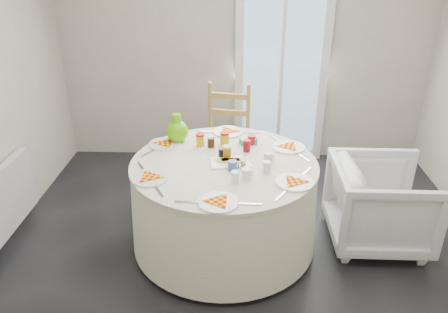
{
  "coord_description": "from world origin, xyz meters",
  "views": [
    {
      "loc": [
        -0.06,
        -2.7,
        2.25
      ],
      "look_at": [
        -0.16,
        0.28,
        0.8
      ],
      "focal_mm": 35.0,
      "sensor_mm": 36.0,
      "label": 1
    }
  ],
  "objects_px": {
    "green_pitcher": "(177,128)",
    "armchair": "(381,200)",
    "table": "(224,204)",
    "radiator": "(2,205)",
    "wooden_chair": "(225,141)"
  },
  "relations": [
    {
      "from": "armchair",
      "to": "green_pitcher",
      "type": "bearing_deg",
      "value": 80.21
    },
    {
      "from": "radiator",
      "to": "wooden_chair",
      "type": "distance_m",
      "value": 2.08
    },
    {
      "from": "wooden_chair",
      "to": "armchair",
      "type": "bearing_deg",
      "value": -26.91
    },
    {
      "from": "table",
      "to": "wooden_chair",
      "type": "distance_m",
      "value": 1.04
    },
    {
      "from": "radiator",
      "to": "green_pitcher",
      "type": "height_order",
      "value": "green_pitcher"
    },
    {
      "from": "radiator",
      "to": "wooden_chair",
      "type": "xyz_separation_m",
      "value": [
        1.76,
        1.12,
        0.09
      ]
    },
    {
      "from": "table",
      "to": "armchair",
      "type": "distance_m",
      "value": 1.27
    },
    {
      "from": "wooden_chair",
      "to": "green_pitcher",
      "type": "bearing_deg",
      "value": -110.18
    },
    {
      "from": "radiator",
      "to": "table",
      "type": "height_order",
      "value": "table"
    },
    {
      "from": "radiator",
      "to": "wooden_chair",
      "type": "relative_size",
      "value": 0.98
    },
    {
      "from": "green_pitcher",
      "to": "table",
      "type": "bearing_deg",
      "value": -64.36
    },
    {
      "from": "radiator",
      "to": "armchair",
      "type": "distance_m",
      "value": 3.05
    },
    {
      "from": "table",
      "to": "green_pitcher",
      "type": "height_order",
      "value": "green_pitcher"
    },
    {
      "from": "green_pitcher",
      "to": "armchair",
      "type": "bearing_deg",
      "value": -31.67
    },
    {
      "from": "wooden_chair",
      "to": "table",
      "type": "bearing_deg",
      "value": -78.91
    }
  ]
}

